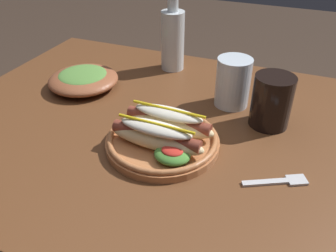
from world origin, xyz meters
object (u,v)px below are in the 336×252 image
(hot_dog_plate, at_px, (163,136))
(glass_bottle, at_px, (173,37))
(fork, at_px, (280,181))
(water_cup, at_px, (233,82))
(soda_cup, at_px, (272,101))
(side_bowl, at_px, (83,79))

(hot_dog_plate, height_order, glass_bottle, glass_bottle)
(fork, bearing_deg, hot_dog_plate, 147.26)
(water_cup, relative_size, glass_bottle, 0.47)
(hot_dog_plate, relative_size, soda_cup, 1.99)
(fork, relative_size, water_cup, 0.96)
(side_bowl, bearing_deg, water_cup, 8.64)
(hot_dog_plate, distance_m, water_cup, 0.24)
(hot_dog_plate, distance_m, fork, 0.24)
(fork, xyz_separation_m, water_cup, (-0.15, 0.25, 0.06))
(fork, xyz_separation_m, glass_bottle, (-0.36, 0.39, 0.09))
(soda_cup, height_order, water_cup, water_cup)
(hot_dog_plate, relative_size, glass_bottle, 0.93)
(fork, bearing_deg, soda_cup, 77.45)
(hot_dog_plate, distance_m, glass_bottle, 0.40)
(hot_dog_plate, relative_size, water_cup, 1.97)
(hot_dog_plate, height_order, soda_cup, soda_cup)
(soda_cup, bearing_deg, glass_bottle, 147.16)
(hot_dog_plate, distance_m, side_bowl, 0.34)
(fork, height_order, side_bowl, side_bowl)
(hot_dog_plate, xyz_separation_m, water_cup, (0.09, 0.22, 0.03))
(glass_bottle, bearing_deg, water_cup, -34.27)
(fork, distance_m, glass_bottle, 0.54)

